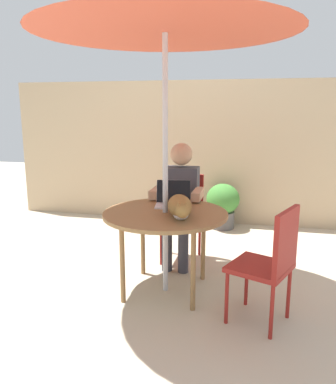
# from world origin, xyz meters

# --- Properties ---
(ground_plane) EXTENTS (14.00, 14.00, 0.00)m
(ground_plane) POSITION_xyz_m (0.00, 0.00, 0.00)
(ground_plane) COLOR #BCAD93
(fence_back) EXTENTS (5.40, 0.08, 1.92)m
(fence_back) POSITION_xyz_m (0.00, 2.19, 0.96)
(fence_back) COLOR tan
(fence_back) RESTS_ON ground
(patio_table) EXTENTS (1.04, 1.04, 0.70)m
(patio_table) POSITION_xyz_m (0.00, 0.00, 0.65)
(patio_table) COLOR olive
(patio_table) RESTS_ON ground
(patio_umbrella) EXTENTS (2.07, 2.07, 2.42)m
(patio_umbrella) POSITION_xyz_m (0.00, 0.00, 2.26)
(patio_umbrella) COLOR #B7B7BC
(patio_umbrella) RESTS_ON ground
(chair_occupied) EXTENTS (0.40, 0.40, 0.88)m
(chair_occupied) POSITION_xyz_m (0.00, 0.79, 0.51)
(chair_occupied) COLOR maroon
(chair_occupied) RESTS_ON ground
(chair_empty) EXTENTS (0.52, 0.52, 0.88)m
(chair_empty) POSITION_xyz_m (0.86, -0.37, 0.51)
(chair_empty) COLOR maroon
(chair_empty) RESTS_ON ground
(person_seated) EXTENTS (0.48, 0.48, 1.22)m
(person_seated) POSITION_xyz_m (0.00, 0.63, 0.68)
(person_seated) COLOR #3F3F47
(person_seated) RESTS_ON ground
(laptop) EXTENTS (0.33, 0.29, 0.21)m
(laptop) POSITION_xyz_m (0.01, 0.25, 0.77)
(laptop) COLOR silver
(laptop) RESTS_ON patio_table
(cat) EXTENTS (0.29, 0.64, 0.17)m
(cat) POSITION_xyz_m (0.15, -0.12, 0.79)
(cat) COLOR olive
(cat) RESTS_ON patio_table
(potted_plant_near_fence) EXTENTS (0.43, 0.43, 0.59)m
(potted_plant_near_fence) POSITION_xyz_m (0.32, 1.92, 0.33)
(potted_plant_near_fence) COLOR #595654
(potted_plant_near_fence) RESTS_ON ground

